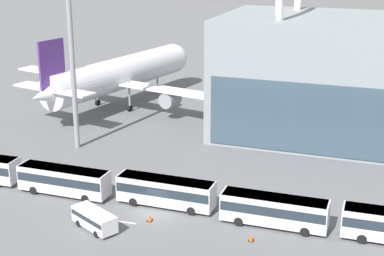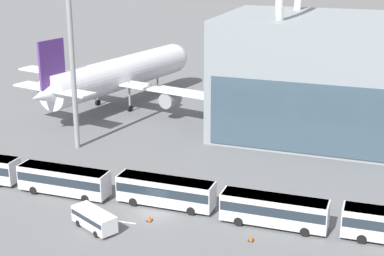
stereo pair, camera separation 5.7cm
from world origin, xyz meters
The scene contains 10 objects.
ground_plane centered at (0.00, 0.00, 0.00)m, with size 440.00×440.00×0.00m, color slate.
airliner_at_gate_near centered at (-23.55, 38.52, 5.96)m, with size 44.08×40.98×14.43m.
shuttle_bus_2 centered at (-12.07, 1.48, 1.96)m, with size 11.33×2.71×3.35m.
shuttle_bus_3 centered at (0.57, 2.55, 1.96)m, with size 11.34×2.73×3.35m.
shuttle_bus_4 centered at (13.20, 1.90, 1.96)m, with size 11.35×2.78×3.35m.
service_van_foreground centered at (-4.39, -5.12, 1.22)m, with size 6.00×4.40×2.04m.
floodlight_mast centered at (-19.22, 16.75, 16.68)m, with size 2.63×2.63×27.40m.
lane_stripe_2 centered at (-4.06, -2.82, 0.00)m, with size 6.56×0.25×0.01m, color silver.
traffic_cone_1 centered at (0.33, -1.51, 0.40)m, with size 0.64×0.64×0.81m.
traffic_cone_2 centered at (11.79, -2.11, 0.39)m, with size 0.55×0.55×0.79m.
Camera 1 is at (24.09, -54.15, 29.05)m, focal length 55.00 mm.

